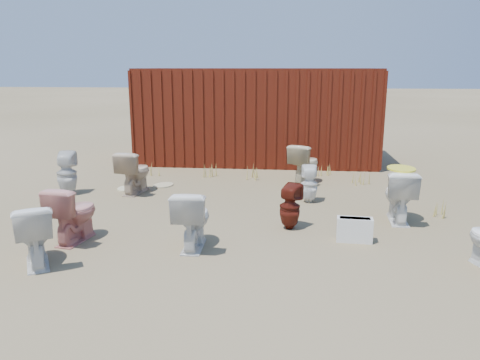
# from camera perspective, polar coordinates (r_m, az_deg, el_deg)

# --- Properties ---
(ground) EXTENTS (100.00, 100.00, 0.00)m
(ground) POSITION_cam_1_polar(r_m,az_deg,el_deg) (7.56, -0.45, -5.12)
(ground) COLOR brown
(ground) RESTS_ON ground
(shipping_container) EXTENTS (6.00, 2.40, 2.40)m
(shipping_container) POSITION_cam_1_polar(r_m,az_deg,el_deg) (12.41, 2.14, 7.91)
(shipping_container) COLOR #4F0F0D
(shipping_container) RESTS_ON ground
(toilet_front_a) EXTENTS (0.79, 0.91, 0.81)m
(toilet_front_a) POSITION_cam_1_polar(r_m,az_deg,el_deg) (6.40, -23.83, -6.05)
(toilet_front_a) COLOR white
(toilet_front_a) RESTS_ON ground
(toilet_front_pink) EXTENTS (0.59, 0.87, 0.82)m
(toilet_front_pink) POSITION_cam_1_polar(r_m,az_deg,el_deg) (7.04, -19.63, -3.84)
(toilet_front_pink) COLOR tan
(toilet_front_pink) RESTS_ON ground
(toilet_front_c) EXTENTS (0.48, 0.82, 0.83)m
(toilet_front_c) POSITION_cam_1_polar(r_m,az_deg,el_deg) (6.43, -5.83, -4.69)
(toilet_front_c) COLOR white
(toilet_front_c) RESTS_ON ground
(toilet_front_maroon) EXTENTS (0.43, 0.43, 0.70)m
(toilet_front_maroon) POSITION_cam_1_polar(r_m,az_deg,el_deg) (7.19, 6.10, -3.26)
(toilet_front_maroon) COLOR #59190F
(toilet_front_maroon) RESTS_ON ground
(toilet_back_a) EXTENTS (0.45, 0.46, 0.84)m
(toilet_back_a) POSITION_cam_1_polar(r_m,az_deg,el_deg) (9.69, -20.35, 0.77)
(toilet_back_a) COLOR silver
(toilet_back_a) RESTS_ON ground
(toilet_back_beige_left) EXTENTS (0.60, 0.89, 0.85)m
(toilet_back_beige_left) POSITION_cam_1_polar(r_m,az_deg,el_deg) (9.42, -12.74, 0.97)
(toilet_back_beige_left) COLOR #CCB295
(toilet_back_beige_left) RESTS_ON ground
(toilet_back_beige_right) EXTENTS (0.80, 0.96, 0.85)m
(toilet_back_beige_right) POSITION_cam_1_polar(r_m,az_deg,el_deg) (10.05, 7.90, 1.99)
(toilet_back_beige_right) COLOR beige
(toilet_back_beige_right) RESTS_ON ground
(toilet_back_yellowlid) EXTENTS (0.53, 0.87, 0.86)m
(toilet_back_yellowlid) POSITION_cam_1_polar(r_m,az_deg,el_deg) (7.91, 18.83, -1.79)
(toilet_back_yellowlid) COLOR white
(toilet_back_yellowlid) RESTS_ON ground
(toilet_back_e) EXTENTS (0.31, 0.32, 0.68)m
(toilet_back_e) POSITION_cam_1_polar(r_m,az_deg,el_deg) (8.66, 8.44, -0.49)
(toilet_back_e) COLOR white
(toilet_back_e) RESTS_ON ground
(yellow_lid) EXTENTS (0.43, 0.54, 0.02)m
(yellow_lid) POSITION_cam_1_polar(r_m,az_deg,el_deg) (7.81, 19.07, 1.33)
(yellow_lid) COLOR yellow
(yellow_lid) RESTS_ON toilet_back_yellowlid
(loose_tank) EXTENTS (0.51, 0.24, 0.35)m
(loose_tank) POSITION_cam_1_polar(r_m,az_deg,el_deg) (6.88, 13.77, -5.90)
(loose_tank) COLOR silver
(loose_tank) RESTS_ON ground
(loose_lid_near) EXTENTS (0.54, 0.60, 0.02)m
(loose_lid_near) POSITION_cam_1_polar(r_m,az_deg,el_deg) (9.96, -9.35, -0.63)
(loose_lid_near) COLOR #C1B88C
(loose_lid_near) RESTS_ON ground
(loose_lid_far) EXTENTS (0.42, 0.51, 0.02)m
(loose_lid_far) POSITION_cam_1_polar(r_m,az_deg,el_deg) (9.83, -13.69, -1.02)
(loose_lid_far) COLOR beige
(loose_lid_far) RESTS_ON ground
(weed_clump_a) EXTENTS (0.36, 0.36, 0.31)m
(weed_clump_a) POSITION_cam_1_polar(r_m,az_deg,el_deg) (10.87, -10.78, 1.28)
(weed_clump_a) COLOR #AA9844
(weed_clump_a) RESTS_ON ground
(weed_clump_b) EXTENTS (0.32, 0.32, 0.31)m
(weed_clump_b) POSITION_cam_1_polar(r_m,az_deg,el_deg) (10.38, 1.74, 0.93)
(weed_clump_b) COLOR #AA9844
(weed_clump_b) RESTS_ON ground
(weed_clump_c) EXTENTS (0.36, 0.36, 0.28)m
(weed_clump_c) POSITION_cam_1_polar(r_m,az_deg,el_deg) (10.26, 14.67, 0.26)
(weed_clump_c) COLOR #AA9844
(weed_clump_c) RESTS_ON ground
(weed_clump_d) EXTENTS (0.30, 0.30, 0.27)m
(weed_clump_d) POSITION_cam_1_polar(r_m,az_deg,el_deg) (10.63, -3.59, 1.11)
(weed_clump_d) COLOR #AA9844
(weed_clump_d) RESTS_ON ground
(weed_clump_e) EXTENTS (0.34, 0.34, 0.27)m
(weed_clump_e) POSITION_cam_1_polar(r_m,az_deg,el_deg) (10.90, 10.29, 1.23)
(weed_clump_e) COLOR #AA9844
(weed_clump_e) RESTS_ON ground
(weed_clump_f) EXTENTS (0.28, 0.28, 0.27)m
(weed_clump_f) POSITION_cam_1_polar(r_m,az_deg,el_deg) (8.46, 22.83, -3.22)
(weed_clump_f) COLOR #AA9844
(weed_clump_f) RESTS_ON ground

